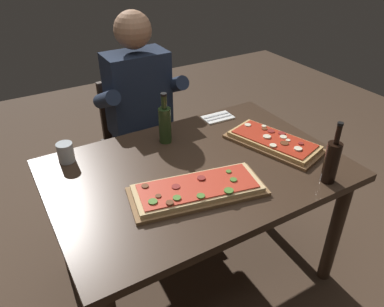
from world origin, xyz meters
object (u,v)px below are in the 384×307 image
at_px(dining_table, 197,183).
at_px(pizza_rectangular_left, 274,142).
at_px(diner_chair, 137,136).
at_px(wine_bottle_dark, 332,161).
at_px(oil_bottle_amber, 165,123).
at_px(tumbler_near_camera, 66,153).
at_px(pizza_rectangular_front, 197,190).
at_px(seated_diner, 142,109).

xyz_separation_m(dining_table, pizza_rectangular_left, (0.46, -0.03, 0.12)).
bearing_deg(diner_chair, pizza_rectangular_left, -64.46).
bearing_deg(pizza_rectangular_left, wine_bottle_dark, -89.87).
relative_size(oil_bottle_amber, tumbler_near_camera, 2.81).
distance_m(pizza_rectangular_front, pizza_rectangular_left, 0.58).
xyz_separation_m(oil_bottle_amber, diner_chair, (0.05, 0.56, -0.36)).
height_order(dining_table, oil_bottle_amber, oil_bottle_amber).
bearing_deg(wine_bottle_dark, tumbler_near_camera, 142.03).
bearing_deg(diner_chair, dining_table, -92.30).
xyz_separation_m(wine_bottle_dark, diner_chair, (-0.42, 1.25, -0.36)).
bearing_deg(seated_diner, tumbler_near_camera, -147.14).
bearing_deg(seated_diner, pizza_rectangular_left, -61.05).
distance_m(wine_bottle_dark, diner_chair, 1.37).
relative_size(pizza_rectangular_left, diner_chair, 0.63).
xyz_separation_m(wine_bottle_dark, oil_bottle_amber, (-0.48, 0.69, -0.00)).
xyz_separation_m(oil_bottle_amber, seated_diner, (0.05, 0.44, -0.11)).
xyz_separation_m(dining_table, diner_chair, (0.03, 0.86, -0.16)).
xyz_separation_m(dining_table, wine_bottle_dark, (0.46, -0.40, 0.20)).
relative_size(dining_table, seated_diner, 1.05).
bearing_deg(diner_chair, tumbler_near_camera, -139.33).
xyz_separation_m(dining_table, pizza_rectangular_front, (-0.10, -0.17, 0.12)).
distance_m(pizza_rectangular_left, oil_bottle_amber, 0.58).
bearing_deg(dining_table, oil_bottle_amber, 93.77).
bearing_deg(oil_bottle_amber, diner_chair, 84.48).
xyz_separation_m(pizza_rectangular_front, wine_bottle_dark, (0.56, -0.22, 0.09)).
height_order(pizza_rectangular_left, seated_diner, seated_diner).
bearing_deg(wine_bottle_dark, seated_diner, 110.45).
bearing_deg(pizza_rectangular_left, dining_table, 176.72).
bearing_deg(seated_diner, dining_table, -92.68).
bearing_deg(wine_bottle_dark, oil_bottle_amber, 124.46).
bearing_deg(seated_diner, oil_bottle_amber, -97.02).
xyz_separation_m(pizza_rectangular_left, diner_chair, (-0.42, 0.88, -0.27)).
bearing_deg(oil_bottle_amber, tumbler_near_camera, 171.63).
distance_m(pizza_rectangular_left, tumbler_near_camera, 1.06).
bearing_deg(pizza_rectangular_front, tumbler_near_camera, 127.77).
bearing_deg(tumbler_near_camera, pizza_rectangular_left, -22.02).
relative_size(pizza_rectangular_left, oil_bottle_amber, 1.97).
bearing_deg(wine_bottle_dark, pizza_rectangular_front, 158.43).
distance_m(oil_bottle_amber, tumbler_near_camera, 0.52).
bearing_deg(dining_table, pizza_rectangular_front, -120.93).
height_order(pizza_rectangular_front, oil_bottle_amber, oil_bottle_amber).
bearing_deg(tumbler_near_camera, oil_bottle_amber, -8.37).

